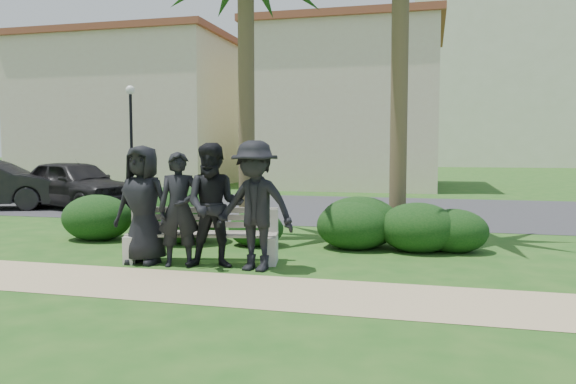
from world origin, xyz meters
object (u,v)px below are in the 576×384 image
Objects in this scene: man_c at (214,206)px; man_d at (255,206)px; man_a at (143,205)px; car_a at (75,184)px; man_b at (179,209)px; street_lamp at (131,119)px; park_bench at (203,239)px.

man_d reaches higher than man_c.
man_a is at bearing 166.48° from man_c.
car_a is (-7.03, 6.62, -0.21)m from man_c.
man_b is 1.21m from man_d.
man_a is 1.84m from man_d.
street_lamp is 15.16m from man_b.
street_lamp is 15.82m from man_d.
man_a is 1.19m from man_c.
man_d is 10.17m from car_a.
man_c is at bearing -113.05° from car_a.
man_c reaches higher than park_bench.
street_lamp reaches higher than man_c.
street_lamp is 14.78m from man_a.
man_c reaches higher than car_a.
street_lamp is at bearing 123.71° from man_a.
man_d is (1.20, -0.01, 0.08)m from man_b.
man_d is (1.84, -0.06, 0.03)m from man_a.
man_a is 8.81m from car_a.
park_bench is 1.34× the size of man_a.
man_d reaches higher than man_a.
street_lamp is at bearing 135.26° from man_d.
man_a is at bearing -59.56° from street_lamp.
car_a is at bearing -75.34° from street_lamp.
man_b is at bearing 170.64° from man_c.
man_a is at bearing -172.76° from man_d.
man_c is 9.66m from car_a.
man_a is 0.43× the size of car_a.
man_c is 0.98× the size of man_d.
park_bench is (8.28, -12.31, -2.57)m from street_lamp.
car_a is (1.58, -6.02, -2.22)m from street_lamp.
man_b reaches higher than park_bench.
man_c is (8.61, -12.64, -2.01)m from street_lamp.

